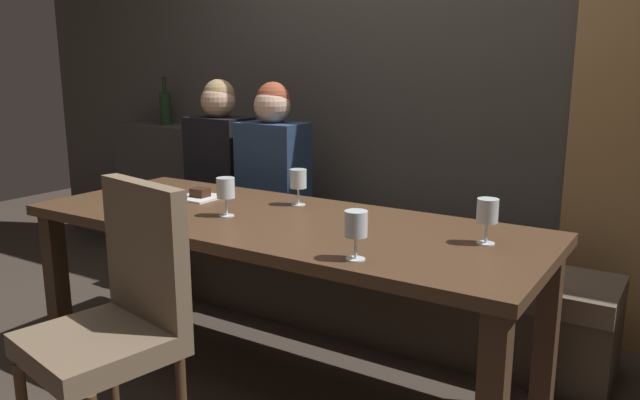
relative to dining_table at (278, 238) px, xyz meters
name	(u,v)px	position (x,y,z in m)	size (l,w,h in m)	color
ground	(280,381)	(0.00, 0.00, -0.65)	(9.00, 9.00, 0.00)	#382D26
back_wall_tiled	(406,38)	(0.00, 1.22, 0.85)	(6.00, 0.12, 3.00)	#423D38
back_counter	(186,195)	(-1.55, 1.04, -0.18)	(1.10, 0.28, 0.95)	#38342F
dining_table	(278,238)	(0.00, 0.00, 0.00)	(2.20, 0.84, 0.74)	#412B1C
banquette_bench	(358,285)	(0.00, 0.70, -0.42)	(2.50, 0.44, 0.45)	#40352A
chair_near_side	(120,310)	(-0.13, -0.72, -0.09)	(0.52, 0.52, 0.98)	#4C3321
diner_redhead	(220,154)	(-0.95, 0.73, 0.19)	(0.36, 0.24, 0.83)	black
diner_bearded	(273,161)	(-0.54, 0.70, 0.19)	(0.36, 0.24, 0.82)	navy
wine_bottle_dark_red	(165,107)	(-1.72, 1.05, 0.42)	(0.08, 0.08, 0.33)	black
wine_glass_near_left	(226,189)	(-0.20, -0.09, 0.20)	(0.08, 0.08, 0.16)	silver
wine_glass_center_front	(356,226)	(0.54, -0.31, 0.20)	(0.08, 0.08, 0.16)	silver
wine_glass_end_left	(487,213)	(0.85, 0.09, 0.20)	(0.08, 0.08, 0.16)	silver
wine_glass_end_right	(298,180)	(-0.06, 0.24, 0.20)	(0.08, 0.08, 0.16)	silver
espresso_cup	(164,205)	(-0.49, -0.17, 0.11)	(0.12, 0.12, 0.06)	white
dessert_plate	(199,196)	(-0.54, 0.11, 0.10)	(0.19, 0.19, 0.05)	white
fork_on_table	(173,196)	(-0.68, 0.08, 0.09)	(0.02, 0.17, 0.01)	silver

